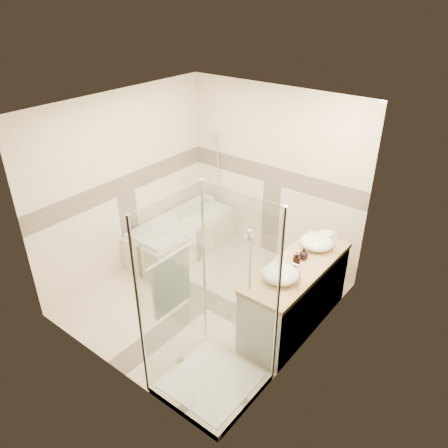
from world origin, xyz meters
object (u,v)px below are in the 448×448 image
Objects in this scene: shower_enclosure at (207,340)px; vessel_sink_near at (317,242)px; vanity at (295,295)px; vessel_sink_far at (280,274)px; bathtub at (182,234)px; amenity_bottle_b at (304,254)px; amenity_bottle_a at (297,259)px.

shower_enclosure reaches higher than vessel_sink_near.
vanity is 0.62m from vessel_sink_far.
vessel_sink_far is at bearing -93.12° from vanity.
vanity is (2.15, -0.35, 0.12)m from bathtub.
bathtub is 2.22m from vessel_sink_near.
vessel_sink_near is 2.79× the size of amenity_bottle_b.
amenity_bottle_a is (0.27, 1.25, 0.43)m from shower_enclosure.
vessel_sink_far is 2.30× the size of amenity_bottle_a.
vanity is 0.79× the size of shower_enclosure.
bathtub is 2.25m from amenity_bottle_a.
vessel_sink_near is at bearing 90.00° from amenity_bottle_b.
bathtub is 2.23m from amenity_bottle_b.
amenity_bottle_b is at bearing -5.53° from bathtub.
vanity is at bearing 77.03° from shower_enclosure.
vanity is 11.38× the size of amenity_bottle_b.
shower_enclosure is (-0.29, -1.27, 0.08)m from vanity.
vessel_sink_far is at bearing -90.00° from amenity_bottle_b.
vanity is 0.51m from amenity_bottle_a.
amenity_bottle_a is at bearing 77.73° from shower_enclosure.
shower_enclosure reaches higher than bathtub.
amenity_bottle_b is at bearing -90.00° from vessel_sink_near.
shower_enclosure is 5.14× the size of vessel_sink_near.
vessel_sink_far is (-0.02, -0.37, 0.50)m from vanity.
vessel_sink_far is (0.00, -0.82, -0.00)m from vessel_sink_near.
vessel_sink_near is at bearing 92.50° from vanity.
vessel_sink_far is at bearing -18.59° from bathtub.
amenity_bottle_a reaches higher than vessel_sink_near.
amenity_bottle_b is (2.13, -0.21, 0.61)m from bathtub.
shower_enclosure is 1.04m from vessel_sink_far.
bathtub is 11.94× the size of amenity_bottle_b.
shower_enclosure reaches higher than vanity.
vessel_sink_near is 0.31m from amenity_bottle_b.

